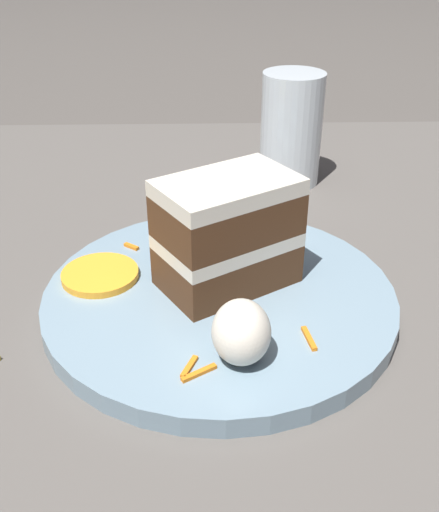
{
  "coord_description": "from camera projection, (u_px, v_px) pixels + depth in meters",
  "views": [
    {
      "loc": [
        0.44,
        -0.06,
        0.32
      ],
      "look_at": [
        0.02,
        -0.05,
        0.07
      ],
      "focal_mm": 42.0,
      "sensor_mm": 36.0,
      "label": 1
    }
  ],
  "objects": [
    {
      "name": "dining_table",
      "position": [
        276.0,
        301.0,
        0.54
      ],
      "size": [
        0.95,
        1.18,
        0.02
      ],
      "primitive_type": "cube",
      "color": "#56514C",
      "rests_on": "ground"
    },
    {
      "name": "cream_dollop",
      "position": [
        241.0,
        332.0,
        0.42
      ],
      "size": [
        0.05,
        0.04,
        0.05
      ],
      "primitive_type": "ellipsoid",
      "color": "silver",
      "rests_on": "plate"
    },
    {
      "name": "plate",
      "position": [
        220.0,
        298.0,
        0.51
      ],
      "size": [
        0.3,
        0.3,
        0.02
      ],
      "primitive_type": "cylinder",
      "color": "gray",
      "rests_on": "dining_table"
    },
    {
      "name": "ground_plane",
      "position": [
        275.0,
        310.0,
        0.55
      ],
      "size": [
        6.0,
        6.0,
        0.0
      ],
      "primitive_type": "plane",
      "color": "#4C4742",
      "rests_on": "ground"
    },
    {
      "name": "carrot_shreds_scatter",
      "position": [
        214.0,
        334.0,
        0.45
      ],
      "size": [
        0.19,
        0.16,
        0.0
      ],
      "color": "orange",
      "rests_on": "plate"
    },
    {
      "name": "cake_slice",
      "position": [
        227.0,
        233.0,
        0.49
      ],
      "size": [
        0.12,
        0.13,
        0.1
      ],
      "rotation": [
        0.0,
        0.0,
        0.55
      ],
      "color": "#4C2D19",
      "rests_on": "plate"
    },
    {
      "name": "drinking_glass",
      "position": [
        291.0,
        137.0,
        0.72
      ],
      "size": [
        0.07,
        0.07,
        0.13
      ],
      "color": "silver",
      "rests_on": "dining_table"
    },
    {
      "name": "orange_garnish",
      "position": [
        101.0,
        273.0,
        0.52
      ],
      "size": [
        0.07,
        0.07,
        0.01
      ],
      "primitive_type": "cylinder",
      "color": "orange",
      "rests_on": "plate"
    }
  ]
}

